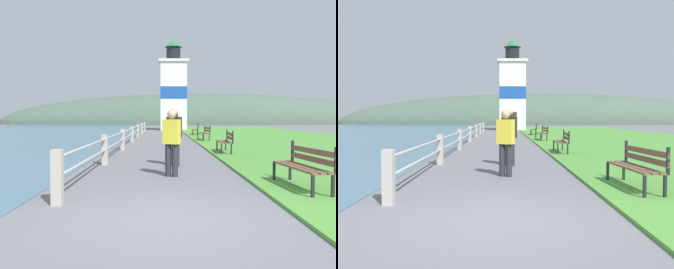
# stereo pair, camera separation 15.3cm
# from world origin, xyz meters

# --- Properties ---
(ground_plane) EXTENTS (160.00, 160.00, 0.00)m
(ground_plane) POSITION_xyz_m (0.00, 0.00, 0.00)
(ground_plane) COLOR slate
(grass_verge) EXTENTS (12.00, 56.77, 0.06)m
(grass_verge) POSITION_xyz_m (7.90, 18.92, 0.03)
(grass_verge) COLOR #4C8E38
(grass_verge) RESTS_ON ground_plane
(seawall_railing) EXTENTS (0.18, 31.35, 0.93)m
(seawall_railing) POSITION_xyz_m (-1.80, 16.59, 0.55)
(seawall_railing) COLOR #A8A399
(seawall_railing) RESTS_ON ground_plane
(park_bench_near) EXTENTS (0.60, 1.91, 0.94)m
(park_bench_near) POSITION_xyz_m (2.79, 2.18, 0.54)
(park_bench_near) COLOR brown
(park_bench_near) RESTS_ON ground_plane
(park_bench_midway) EXTENTS (0.57, 1.86, 0.94)m
(park_bench_midway) POSITION_xyz_m (2.51, 9.72, 0.54)
(park_bench_midway) COLOR brown
(park_bench_midway) RESTS_ON ground_plane
(park_bench_far) EXTENTS (0.60, 1.78, 0.94)m
(park_bench_far) POSITION_xyz_m (2.56, 17.51, 0.54)
(park_bench_far) COLOR brown
(park_bench_far) RESTS_ON ground_plane
(park_bench_by_lighthouse) EXTENTS (0.68, 1.74, 0.94)m
(park_bench_by_lighthouse) POSITION_xyz_m (2.66, 24.45, 0.54)
(park_bench_by_lighthouse) COLOR brown
(park_bench_by_lighthouse) RESTS_ON ground_plane
(lighthouse) EXTENTS (3.26, 3.26, 9.92)m
(lighthouse) POSITION_xyz_m (1.21, 36.29, 4.31)
(lighthouse) COLOR white
(lighthouse) RESTS_ON ground_plane
(person_strolling) EXTENTS (0.48, 0.40, 1.72)m
(person_strolling) POSITION_xyz_m (0.31, 5.96, 0.93)
(person_strolling) COLOR #28282D
(person_strolling) RESTS_ON ground_plane
(person_by_railing) EXTENTS (0.46, 0.36, 1.65)m
(person_by_railing) POSITION_xyz_m (0.18, 3.96, 0.89)
(person_by_railing) COLOR #28282D
(person_by_railing) RESTS_ON ground_plane
(distant_hillside) EXTENTS (80.00, 16.00, 12.00)m
(distant_hillside) POSITION_xyz_m (8.00, 67.85, 0.00)
(distant_hillside) COLOR #475B4C
(distant_hillside) RESTS_ON ground_plane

